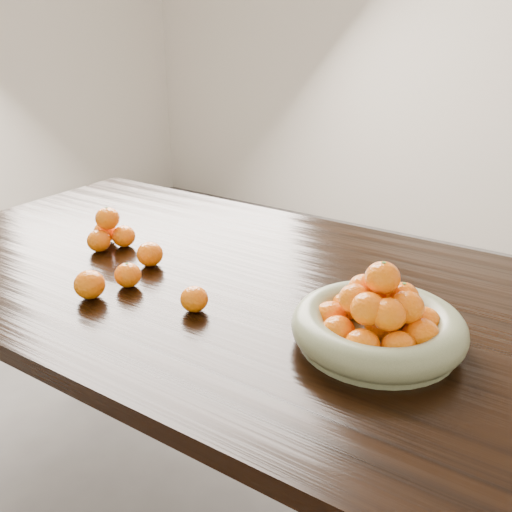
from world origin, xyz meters
The scene contains 7 objects.
dining_table centered at (0.00, 0.00, 0.66)m, with size 2.00×1.00×0.75m.
fruit_bowl centered at (0.34, -0.10, 0.80)m, with size 0.33×0.33×0.17m.
orange_pyramid centered at (-0.47, -0.02, 0.79)m, with size 0.13×0.12×0.11m.
loose_orange_0 centered at (-0.24, -0.18, 0.78)m, with size 0.06×0.06×0.06m, color orange.
loose_orange_1 centered at (-0.27, -0.27, 0.78)m, with size 0.07×0.07×0.06m, color orange.
loose_orange_2 centered at (-0.04, -0.19, 0.78)m, with size 0.06×0.06×0.06m, color orange.
loose_orange_3 centered at (-0.29, -0.06, 0.78)m, with size 0.07×0.07×0.06m, color orange.
Camera 1 is at (0.66, -1.01, 1.33)m, focal length 40.00 mm.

